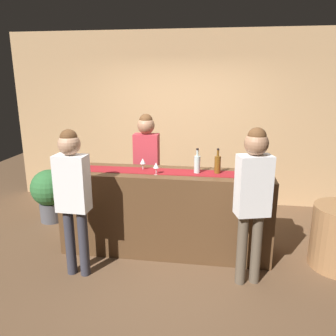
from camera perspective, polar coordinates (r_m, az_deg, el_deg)
ground_plane at (r=4.49m, az=-0.43°, el=-13.63°), size 10.00×10.00×0.00m
back_wall at (r=5.86m, az=2.47°, el=8.20°), size 6.00×0.12×2.90m
bar_counter at (r=4.26m, az=-0.44°, el=-7.45°), size 2.57×0.60×1.05m
counter_runner_cloth at (r=4.09m, az=-0.46°, el=-0.62°), size 2.44×0.28×0.01m
wine_bottle_amber at (r=4.04m, az=8.36°, el=0.64°), size 0.07×0.07×0.30m
wine_bottle_clear at (r=4.02m, az=4.94°, el=0.67°), size 0.07×0.07×0.30m
wine_glass_near_customer at (r=3.93m, az=16.11°, el=-0.31°), size 0.07×0.07×0.14m
wine_glass_mid_counter at (r=3.96m, az=-2.02°, el=0.40°), size 0.07×0.07×0.14m
wine_glass_far_end at (r=4.17m, az=-4.28°, el=1.11°), size 0.07×0.07×0.14m
bartender at (r=4.71m, az=-3.63°, el=1.31°), size 0.34×0.24×1.68m
customer_sipping at (r=3.53m, az=14.17°, el=-3.78°), size 0.38×0.29×1.70m
customer_browsing at (r=3.72m, az=-15.79°, el=-3.40°), size 0.35×0.23×1.65m
potted_plant_tall at (r=5.45m, az=-19.33°, el=-3.82°), size 0.55×0.55×0.81m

